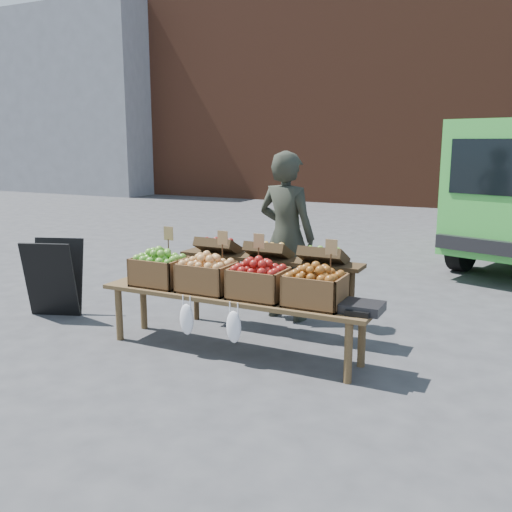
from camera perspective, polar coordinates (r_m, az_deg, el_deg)
The scene contains 12 objects.
ground at distance 6.10m, azimuth -6.62°, elevation -7.67°, with size 80.00×80.00×0.00m, color #3F3F41.
brick_building at distance 20.30m, azimuth 18.12°, elevation 19.39°, with size 24.00×4.00×10.00m, color brown.
grey_building at distance 24.79m, azimuth -18.15°, elevation 14.34°, with size 8.00×3.00×7.00m, color gray.
vendor at distance 6.37m, azimuth 3.05°, elevation 1.97°, with size 0.69×0.45×1.89m, color #282B22.
chalkboard_sign at distance 6.96m, azimuth -19.54°, elevation -2.03°, with size 0.59×0.32×0.89m, color black, non-canonical shape.
back_table at distance 5.99m, azimuth 1.27°, elevation -2.76°, with size 2.10×0.44×1.04m, color #372715, non-canonical shape.
display_bench at distance 5.45m, azimuth -2.35°, elevation -6.76°, with size 2.70×0.56×0.57m, color brown, non-canonical shape.
crate_golden_apples at distance 5.77m, azimuth -9.60°, elevation -1.52°, with size 0.50×0.40×0.28m, color #559630, non-canonical shape.
crate_russet_pears at distance 5.47m, azimuth -4.91°, elevation -2.11°, with size 0.50×0.40×0.28m, color gold, non-canonical shape.
crate_red_apples at distance 5.21m, azimuth 0.27°, elevation -2.75°, with size 0.50×0.40×0.28m, color maroon, non-canonical shape.
crate_green_apples at distance 5.00m, azimuth 5.95°, elevation -3.41°, with size 0.50×0.40×0.28m, color olive, non-canonical shape.
weighing_scale at distance 4.91m, azimuth 10.60°, elevation -5.06°, with size 0.34×0.30×0.08m, color black.
Camera 1 is at (3.16, -4.82, 1.98)m, focal length 40.00 mm.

